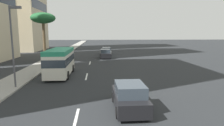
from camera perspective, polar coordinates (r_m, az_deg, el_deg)
name	(u,v)px	position (r m, az deg, el deg)	size (l,w,h in m)	color
ground_plane	(91,58)	(36.33, -6.22, 1.60)	(198.00, 198.00, 0.00)	#26282B
sidewalk_right	(55,58)	(37.16, -16.65, 1.56)	(162.00, 2.92, 0.15)	#9E9B93
lane_stripe_near	(76,121)	(10.71, -10.83, -16.54)	(3.20, 0.16, 0.01)	silver
lane_stripe_mid	(87,76)	(20.61, -7.61, -4.00)	(3.20, 0.16, 0.01)	silver
lane_stripe_far	(90,63)	(29.89, -6.61, 0.04)	(3.20, 0.16, 0.01)	silver
car_lead	(105,54)	(35.56, -2.03, 2.77)	(4.63, 1.94, 1.66)	black
car_second	(106,51)	(41.57, -1.71, 3.59)	(4.80, 1.93, 1.55)	silver
car_third	(129,97)	(11.73, 5.23, -10.06)	(4.04, 1.87, 1.64)	black
minibus_fourth	(60,61)	(21.51, -15.20, 0.59)	(6.83, 2.31, 2.88)	silver
pedestrian_near_lamp	(48,54)	(33.85, -18.64, 2.43)	(0.35, 0.26, 1.62)	gold
palm_tree	(43,19)	(30.80, -19.90, 12.22)	(3.59, 3.59, 7.47)	brown
street_lamp	(13,38)	(17.37, -27.44, 6.77)	(0.24, 0.97, 6.59)	#4C4C51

